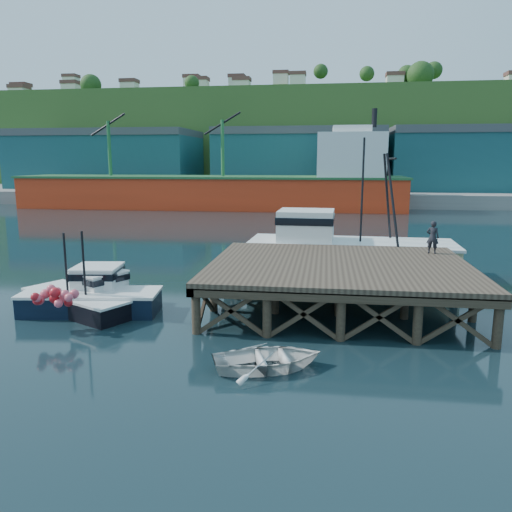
% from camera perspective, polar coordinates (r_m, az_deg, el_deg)
% --- Properties ---
extents(ground, '(300.00, 300.00, 0.00)m').
position_cam_1_polar(ground, '(24.73, -3.58, -5.21)').
color(ground, black).
rests_on(ground, ground).
extents(wharf, '(12.00, 10.00, 2.62)m').
position_cam_1_polar(wharf, '(23.60, 9.47, -1.26)').
color(wharf, brown).
rests_on(wharf, ground).
extents(far_quay, '(160.00, 40.00, 2.00)m').
position_cam_1_polar(far_quay, '(93.58, 5.06, 7.23)').
color(far_quay, gray).
rests_on(far_quay, ground).
extents(warehouse_left, '(32.00, 16.00, 9.00)m').
position_cam_1_polar(warehouse_left, '(96.84, -16.56, 10.21)').
color(warehouse_left, '#1B5059').
rests_on(warehouse_left, far_quay).
extents(warehouse_mid, '(28.00, 16.00, 9.00)m').
position_cam_1_polar(warehouse_mid, '(88.40, 4.95, 10.59)').
color(warehouse_mid, '#1B5059').
rests_on(warehouse_mid, far_quay).
extents(warehouse_right, '(30.00, 16.00, 9.00)m').
position_cam_1_polar(warehouse_right, '(91.79, 24.28, 9.70)').
color(warehouse_right, '#1B5059').
rests_on(warehouse_right, far_quay).
extents(cargo_ship, '(55.50, 10.00, 13.75)m').
position_cam_1_polar(cargo_ship, '(72.58, -2.59, 8.06)').
color(cargo_ship, '#F23816').
rests_on(cargo_ship, ground).
extents(hillside, '(220.00, 50.00, 22.00)m').
position_cam_1_polar(hillside, '(123.43, 5.90, 12.73)').
color(hillside, '#2D511E').
rests_on(hillside, ground).
extents(boat_navy, '(6.38, 3.72, 3.85)m').
position_cam_1_polar(boat_navy, '(24.14, -18.15, -4.23)').
color(boat_navy, black).
rests_on(boat_navy, ground).
extents(boat_black, '(6.36, 5.40, 3.72)m').
position_cam_1_polar(boat_black, '(24.41, -18.98, -4.34)').
color(boat_black, black).
rests_on(boat_black, ground).
extents(trawler, '(12.32, 4.84, 8.14)m').
position_cam_1_polar(trawler, '(30.43, 10.27, 0.92)').
color(trawler, beige).
rests_on(trawler, ground).
extents(dinghy, '(4.31, 3.67, 0.76)m').
position_cam_1_polar(dinghy, '(16.90, 1.39, -11.60)').
color(dinghy, silver).
rests_on(dinghy, ground).
extents(dockworker, '(0.72, 0.59, 1.69)m').
position_cam_1_polar(dockworker, '(27.12, 19.54, 2.04)').
color(dockworker, black).
rests_on(dockworker, wharf).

